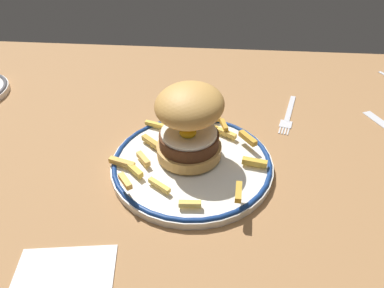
# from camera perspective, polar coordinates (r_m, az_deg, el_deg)

# --- Properties ---
(ground_plane) EXTENTS (1.38, 0.88, 0.04)m
(ground_plane) POSITION_cam_1_polar(r_m,az_deg,el_deg) (0.62, -0.96, -2.30)
(ground_plane) COLOR #9E7045
(dinner_plate) EXTENTS (0.25, 0.25, 0.02)m
(dinner_plate) POSITION_cam_1_polar(r_m,az_deg,el_deg) (0.57, -0.00, -3.03)
(dinner_plate) COLOR white
(dinner_plate) RESTS_ON ground_plane
(burger) EXTENTS (0.14, 0.14, 0.12)m
(burger) POSITION_cam_1_polar(r_m,az_deg,el_deg) (0.54, -0.45, 3.55)
(burger) COLOR tan
(burger) RESTS_ON dinner_plate
(fries_pile) EXTENTS (0.24, 0.22, 0.03)m
(fries_pile) POSITION_cam_1_polar(r_m,az_deg,el_deg) (0.57, -0.70, -0.85)
(fries_pile) COLOR gold
(fries_pile) RESTS_ON dinner_plate
(fork) EXTENTS (0.05, 0.14, 0.00)m
(fork) POSITION_cam_1_polar(r_m,az_deg,el_deg) (0.72, 15.12, 4.55)
(fork) COLOR silver
(fork) RESTS_ON ground_plane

